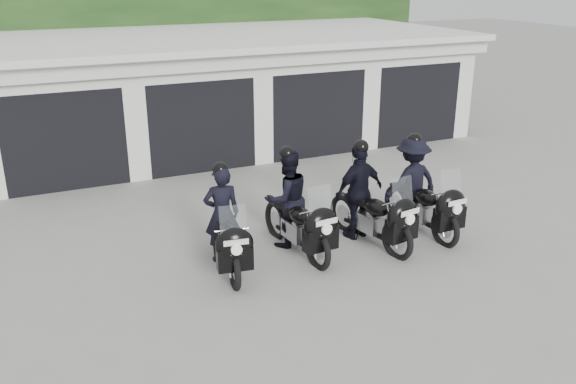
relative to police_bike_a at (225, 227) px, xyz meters
name	(u,v)px	position (x,y,z in m)	size (l,w,h in m)	color
ground	(302,265)	(1.17, -0.46, -0.71)	(80.00, 80.00, 0.00)	gray
garage_block	(174,94)	(1.17, 7.60, 0.72)	(16.40, 6.80, 2.96)	white
background_vegetation	(145,28)	(1.54, 12.46, 2.06)	(20.00, 3.90, 5.80)	#163412
police_bike_a	(225,227)	(0.00, 0.00, 0.00)	(0.80, 2.04, 1.79)	black
police_bike_b	(292,206)	(1.29, 0.20, 0.08)	(0.91, 2.16, 1.88)	black
police_bike_c	(366,198)	(2.63, -0.03, 0.10)	(1.12, 2.17, 1.90)	black
police_bike_d	(417,188)	(3.78, 0.04, 0.09)	(1.15, 2.16, 1.88)	black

